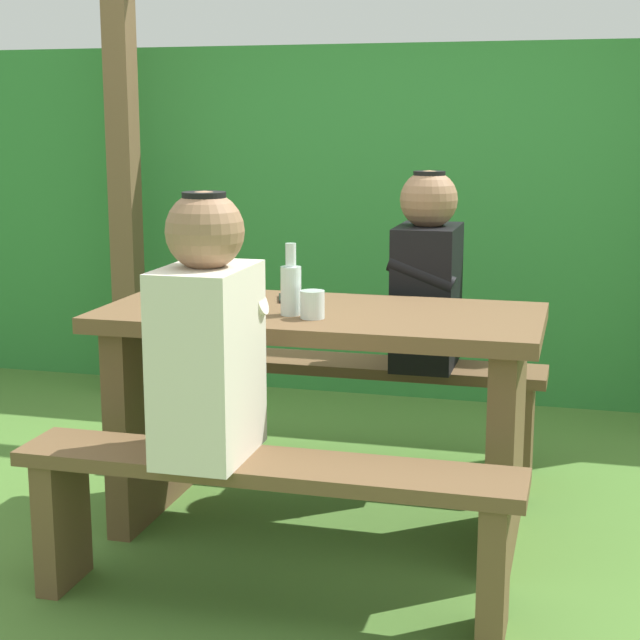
{
  "coord_description": "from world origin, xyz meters",
  "views": [
    {
      "loc": [
        0.8,
        -3.04,
        1.34
      ],
      "look_at": [
        0.0,
        0.0,
        0.71
      ],
      "focal_mm": 56.57,
      "sensor_mm": 36.0,
      "label": 1
    }
  ],
  "objects_px": {
    "picnic_table": "(320,382)",
    "bench_near": "(266,503)",
    "person_black_coat": "(427,277)",
    "drinking_glass": "(312,304)",
    "bench_far": "(359,392)",
    "person_white_shirt": "(208,336)",
    "cell_phone": "(289,298)",
    "bottle_left": "(291,287)"
  },
  "relations": [
    {
      "from": "person_black_coat",
      "to": "bench_near",
      "type": "bearing_deg",
      "value": -102.31
    },
    {
      "from": "picnic_table",
      "to": "drinking_glass",
      "type": "bearing_deg",
      "value": -85.02
    },
    {
      "from": "bench_near",
      "to": "cell_phone",
      "type": "xyz_separation_m",
      "value": [
        -0.15,
        0.73,
        0.43
      ]
    },
    {
      "from": "picnic_table",
      "to": "person_white_shirt",
      "type": "relative_size",
      "value": 1.95
    },
    {
      "from": "picnic_table",
      "to": "bench_near",
      "type": "relative_size",
      "value": 1.0
    },
    {
      "from": "bench_near",
      "to": "bench_far",
      "type": "relative_size",
      "value": 1.0
    },
    {
      "from": "bench_far",
      "to": "bottle_left",
      "type": "height_order",
      "value": "bottle_left"
    },
    {
      "from": "bottle_left",
      "to": "person_white_shirt",
      "type": "bearing_deg",
      "value": -100.91
    },
    {
      "from": "bench_far",
      "to": "person_black_coat",
      "type": "xyz_separation_m",
      "value": [
        0.25,
        -0.0,
        0.45
      ]
    },
    {
      "from": "drinking_glass",
      "to": "person_white_shirt",
      "type": "bearing_deg",
      "value": -111.0
    },
    {
      "from": "person_black_coat",
      "to": "drinking_glass",
      "type": "relative_size",
      "value": 8.42
    },
    {
      "from": "bench_near",
      "to": "person_white_shirt",
      "type": "bearing_deg",
      "value": 178.8
    },
    {
      "from": "drinking_glass",
      "to": "bottle_left",
      "type": "height_order",
      "value": "bottle_left"
    },
    {
      "from": "picnic_table",
      "to": "person_white_shirt",
      "type": "distance_m",
      "value": 0.66
    },
    {
      "from": "picnic_table",
      "to": "cell_phone",
      "type": "height_order",
      "value": "cell_phone"
    },
    {
      "from": "person_white_shirt",
      "to": "picnic_table",
      "type": "bearing_deg",
      "value": 74.67
    },
    {
      "from": "person_white_shirt",
      "to": "cell_phone",
      "type": "height_order",
      "value": "person_white_shirt"
    },
    {
      "from": "bench_near",
      "to": "person_white_shirt",
      "type": "relative_size",
      "value": 1.95
    },
    {
      "from": "person_white_shirt",
      "to": "cell_phone",
      "type": "relative_size",
      "value": 5.14
    },
    {
      "from": "picnic_table",
      "to": "cell_phone",
      "type": "distance_m",
      "value": 0.32
    },
    {
      "from": "person_white_shirt",
      "to": "drinking_glass",
      "type": "bearing_deg",
      "value": 69.0
    },
    {
      "from": "bench_far",
      "to": "cell_phone",
      "type": "bearing_deg",
      "value": -108.87
    },
    {
      "from": "person_black_coat",
      "to": "cell_phone",
      "type": "height_order",
      "value": "person_black_coat"
    },
    {
      "from": "bench_near",
      "to": "person_black_coat",
      "type": "height_order",
      "value": "person_black_coat"
    },
    {
      "from": "picnic_table",
      "to": "bench_far",
      "type": "xyz_separation_m",
      "value": [
        0.0,
        0.58,
        -0.19
      ]
    },
    {
      "from": "person_white_shirt",
      "to": "person_black_coat",
      "type": "xyz_separation_m",
      "value": [
        0.41,
        1.16,
        0.0
      ]
    },
    {
      "from": "bench_far",
      "to": "bottle_left",
      "type": "distance_m",
      "value": 0.86
    },
    {
      "from": "drinking_glass",
      "to": "bottle_left",
      "type": "distance_m",
      "value": 0.1
    },
    {
      "from": "bench_far",
      "to": "person_white_shirt",
      "type": "xyz_separation_m",
      "value": [
        -0.16,
        -1.16,
        0.45
      ]
    },
    {
      "from": "picnic_table",
      "to": "cell_phone",
      "type": "relative_size",
      "value": 10.0
    },
    {
      "from": "bench_near",
      "to": "cell_phone",
      "type": "relative_size",
      "value": 10.0
    },
    {
      "from": "bench_near",
      "to": "person_white_shirt",
      "type": "xyz_separation_m",
      "value": [
        -0.16,
        0.0,
        0.45
      ]
    },
    {
      "from": "picnic_table",
      "to": "person_white_shirt",
      "type": "height_order",
      "value": "person_white_shirt"
    },
    {
      "from": "picnic_table",
      "to": "bench_near",
      "type": "bearing_deg",
      "value": -90.0
    },
    {
      "from": "person_black_coat",
      "to": "drinking_glass",
      "type": "bearing_deg",
      "value": -108.7
    },
    {
      "from": "drinking_glass",
      "to": "bottle_left",
      "type": "relative_size",
      "value": 0.38
    },
    {
      "from": "person_white_shirt",
      "to": "drinking_glass",
      "type": "distance_m",
      "value": 0.48
    },
    {
      "from": "bottle_left",
      "to": "picnic_table",
      "type": "bearing_deg",
      "value": 56.56
    },
    {
      "from": "person_white_shirt",
      "to": "person_black_coat",
      "type": "bearing_deg",
      "value": 70.41
    },
    {
      "from": "bench_near",
      "to": "drinking_glass",
      "type": "height_order",
      "value": "drinking_glass"
    },
    {
      "from": "person_white_shirt",
      "to": "cell_phone",
      "type": "xyz_separation_m",
      "value": [
        0.01,
        0.73,
        -0.02
      ]
    },
    {
      "from": "bench_far",
      "to": "bottle_left",
      "type": "bearing_deg",
      "value": -95.56
    }
  ]
}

